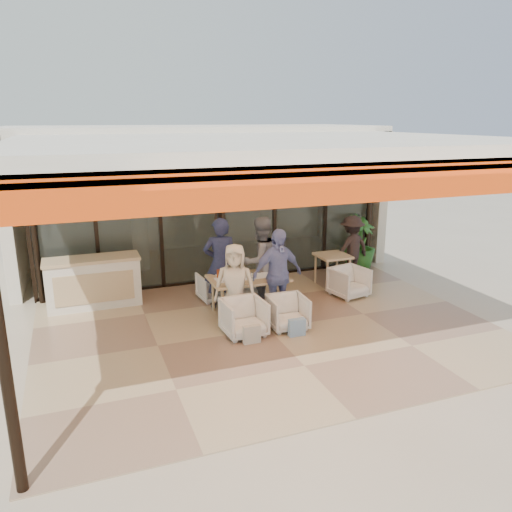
{
  "coord_description": "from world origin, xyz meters",
  "views": [
    {
      "loc": [
        -3.14,
        -7.75,
        3.71
      ],
      "look_at": [
        0.1,
        0.9,
        1.15
      ],
      "focal_mm": 35.0,
      "sensor_mm": 36.0,
      "label": 1
    }
  ],
  "objects_px": {
    "chair_far_left": "(214,285)",
    "diner_periwinkle": "(277,275)",
    "chair_near_right": "(288,311)",
    "diner_grey": "(260,261)",
    "diner_navy": "(220,264)",
    "standing_woman": "(351,248)",
    "side_table": "(333,259)",
    "host_counter": "(94,282)",
    "dining_table": "(248,280)",
    "diner_cream": "(235,285)",
    "potted_palm": "(360,243)",
    "chair_far_right": "(252,282)",
    "side_chair": "(349,281)",
    "chair_near_left": "(244,316)"
  },
  "relations": [
    {
      "from": "chair_far_left",
      "to": "diner_periwinkle",
      "type": "distance_m",
      "value": 1.72
    },
    {
      "from": "chair_near_right",
      "to": "diner_grey",
      "type": "height_order",
      "value": "diner_grey"
    },
    {
      "from": "diner_navy",
      "to": "diner_periwinkle",
      "type": "xyz_separation_m",
      "value": [
        0.84,
        -0.9,
        -0.05
      ]
    },
    {
      "from": "diner_periwinkle",
      "to": "diner_grey",
      "type": "bearing_deg",
      "value": 82.28
    },
    {
      "from": "standing_woman",
      "to": "diner_periwinkle",
      "type": "bearing_deg",
      "value": 20.63
    },
    {
      "from": "diner_navy",
      "to": "side_table",
      "type": "xyz_separation_m",
      "value": [
        2.76,
        0.43,
        -0.29
      ]
    },
    {
      "from": "host_counter",
      "to": "diner_navy",
      "type": "xyz_separation_m",
      "value": [
        2.38,
        -0.95,
        0.4
      ]
    },
    {
      "from": "dining_table",
      "to": "diner_cream",
      "type": "xyz_separation_m",
      "value": [
        -0.41,
        -0.46,
        0.09
      ]
    },
    {
      "from": "diner_grey",
      "to": "diner_cream",
      "type": "relative_size",
      "value": 1.17
    },
    {
      "from": "host_counter",
      "to": "diner_periwinkle",
      "type": "xyz_separation_m",
      "value": [
        3.22,
        -1.85,
        0.35
      ]
    },
    {
      "from": "standing_woman",
      "to": "chair_near_right",
      "type": "bearing_deg",
      "value": 27.83
    },
    {
      "from": "diner_grey",
      "to": "side_table",
      "type": "xyz_separation_m",
      "value": [
        1.92,
        0.43,
        -0.27
      ]
    },
    {
      "from": "chair_far_left",
      "to": "chair_near_right",
      "type": "xyz_separation_m",
      "value": [
        0.84,
        -1.9,
        0.02
      ]
    },
    {
      "from": "diner_grey",
      "to": "potted_palm",
      "type": "xyz_separation_m",
      "value": [
        3.14,
        1.27,
        -0.2
      ]
    },
    {
      "from": "chair_far_left",
      "to": "potted_palm",
      "type": "bearing_deg",
      "value": -174.93
    },
    {
      "from": "diner_navy",
      "to": "side_table",
      "type": "bearing_deg",
      "value": -158.61
    },
    {
      "from": "chair_far_right",
      "to": "diner_navy",
      "type": "xyz_separation_m",
      "value": [
        -0.84,
        -0.5,
        0.63
      ]
    },
    {
      "from": "chair_near_right",
      "to": "diner_grey",
      "type": "xyz_separation_m",
      "value": [
        0.0,
        1.4,
        0.57
      ]
    },
    {
      "from": "dining_table",
      "to": "side_chair",
      "type": "distance_m",
      "value": 2.37
    },
    {
      "from": "host_counter",
      "to": "chair_far_left",
      "type": "distance_m",
      "value": 2.43
    },
    {
      "from": "diner_cream",
      "to": "side_chair",
      "type": "height_order",
      "value": "diner_cream"
    },
    {
      "from": "diner_periwinkle",
      "to": "chair_near_right",
      "type": "bearing_deg",
      "value": -97.72
    },
    {
      "from": "dining_table",
      "to": "diner_periwinkle",
      "type": "height_order",
      "value": "diner_periwinkle"
    },
    {
      "from": "side_chair",
      "to": "potted_palm",
      "type": "height_order",
      "value": "potted_palm"
    },
    {
      "from": "side_table",
      "to": "chair_far_right",
      "type": "bearing_deg",
      "value": 177.79
    },
    {
      "from": "diner_navy",
      "to": "side_table",
      "type": "relative_size",
      "value": 2.5
    },
    {
      "from": "chair_far_left",
      "to": "potted_palm",
      "type": "relative_size",
      "value": 0.46
    },
    {
      "from": "dining_table",
      "to": "diner_periwinkle",
      "type": "xyz_separation_m",
      "value": [
        0.43,
        -0.46,
        0.19
      ]
    },
    {
      "from": "chair_near_left",
      "to": "potted_palm",
      "type": "bearing_deg",
      "value": 30.62
    },
    {
      "from": "diner_grey",
      "to": "side_table",
      "type": "distance_m",
      "value": 1.98
    },
    {
      "from": "chair_near_right",
      "to": "side_chair",
      "type": "bearing_deg",
      "value": 32.09
    },
    {
      "from": "diner_navy",
      "to": "side_chair",
      "type": "relative_size",
      "value": 2.61
    },
    {
      "from": "diner_cream",
      "to": "diner_periwinkle",
      "type": "height_order",
      "value": "diner_periwinkle"
    },
    {
      "from": "diner_grey",
      "to": "chair_far_right",
      "type": "bearing_deg",
      "value": -105.52
    },
    {
      "from": "host_counter",
      "to": "diner_grey",
      "type": "bearing_deg",
      "value": -16.45
    },
    {
      "from": "chair_near_right",
      "to": "host_counter",
      "type": "bearing_deg",
      "value": 146.66
    },
    {
      "from": "diner_periwinkle",
      "to": "standing_woman",
      "type": "height_order",
      "value": "diner_periwinkle"
    },
    {
      "from": "dining_table",
      "to": "diner_grey",
      "type": "bearing_deg",
      "value": 45.97
    },
    {
      "from": "chair_near_right",
      "to": "diner_cream",
      "type": "xyz_separation_m",
      "value": [
        -0.84,
        0.5,
        0.43
      ]
    },
    {
      "from": "side_table",
      "to": "host_counter",
      "type": "bearing_deg",
      "value": 174.17
    },
    {
      "from": "diner_cream",
      "to": "standing_woman",
      "type": "bearing_deg",
      "value": 46.75
    },
    {
      "from": "dining_table",
      "to": "diner_periwinkle",
      "type": "bearing_deg",
      "value": -46.86
    },
    {
      "from": "diner_navy",
      "to": "diner_grey",
      "type": "height_order",
      "value": "diner_navy"
    },
    {
      "from": "diner_navy",
      "to": "standing_woman",
      "type": "xyz_separation_m",
      "value": [
        3.43,
        0.75,
        -0.16
      ]
    },
    {
      "from": "standing_woman",
      "to": "side_table",
      "type": "bearing_deg",
      "value": 13.84
    },
    {
      "from": "diner_grey",
      "to": "diner_cream",
      "type": "height_order",
      "value": "diner_grey"
    },
    {
      "from": "chair_near_right",
      "to": "potted_palm",
      "type": "distance_m",
      "value": 4.14
    },
    {
      "from": "host_counter",
      "to": "chair_far_left",
      "type": "bearing_deg",
      "value": -10.72
    },
    {
      "from": "host_counter",
      "to": "dining_table",
      "type": "distance_m",
      "value": 3.12
    },
    {
      "from": "chair_far_right",
      "to": "potted_palm",
      "type": "height_order",
      "value": "potted_palm"
    }
  ]
}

